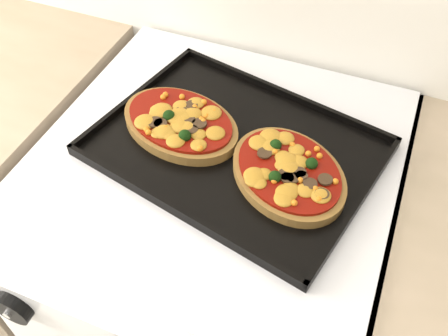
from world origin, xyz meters
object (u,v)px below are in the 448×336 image
at_px(baking_tray, 235,146).
at_px(pizza_right, 289,172).
at_px(stove, 218,288).
at_px(pizza_left, 180,122).

height_order(baking_tray, pizza_right, pizza_right).
distance_m(stove, baking_tray, 0.47).
xyz_separation_m(baking_tray, pizza_right, (0.10, -0.03, 0.01)).
relative_size(stove, pizza_left, 4.22).
distance_m(stove, pizza_left, 0.49).
relative_size(pizza_left, pizza_right, 1.06).
xyz_separation_m(stove, pizza_left, (-0.08, 0.03, 0.48)).
bearing_deg(baking_tray, pizza_right, -5.26).
distance_m(pizza_left, pizza_right, 0.21).
bearing_deg(pizza_left, pizza_right, -10.55).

